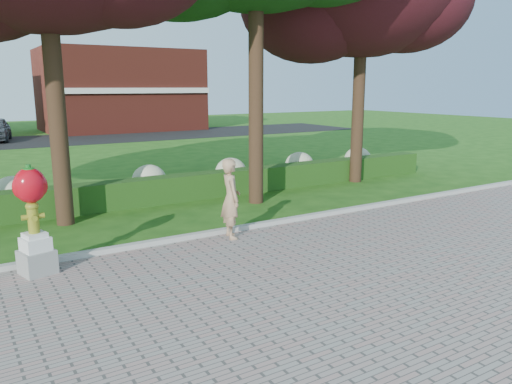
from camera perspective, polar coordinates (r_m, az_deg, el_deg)
ground at (r=9.14m, az=-0.61°, el=-10.54°), size 100.00×100.00×0.00m
curb at (r=11.64m, az=-8.28°, el=-5.27°), size 40.00×0.18×0.15m
lawn_hedge at (r=15.21m, az=-14.35°, el=-0.17°), size 24.00×0.70×0.80m
hydrangea_row at (r=16.28m, az=-13.52°, el=1.20°), size 20.10×1.10×0.99m
street at (r=35.68m, az=-24.59°, el=5.28°), size 50.00×8.00×0.02m
building_right at (r=43.05m, az=-15.26°, el=11.16°), size 12.00×8.00×6.40m
hydrant_sculpture at (r=10.09m, az=-24.13°, el=-2.62°), size 0.69×0.69×2.08m
woman at (r=11.49m, az=-2.90°, el=-0.75°), size 0.58×0.76×1.86m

